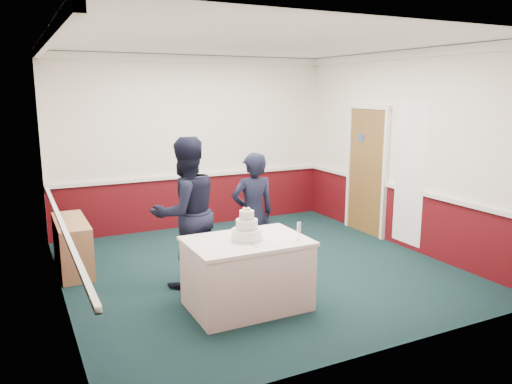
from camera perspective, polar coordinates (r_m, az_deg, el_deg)
name	(u,v)px	position (r m, az deg, el deg)	size (l,w,h in m)	color
ground	(258,268)	(6.96, 0.20, -8.71)	(5.00, 5.00, 0.00)	#122D2C
room_shell	(244,122)	(7.12, -1.43, 7.99)	(5.00, 5.00, 3.00)	white
sideboard	(73,245)	(7.22, -20.23, -5.74)	(0.41, 1.20, 0.70)	#AE7F54
cake_table	(247,273)	(5.66, -1.04, -9.23)	(1.32, 0.92, 0.79)	white
wedding_cake	(247,230)	(5.50, -1.06, -4.36)	(0.35, 0.35, 0.36)	white
cake_knife	(252,245)	(5.35, -0.42, -6.04)	(0.01, 0.22, 0.01)	silver
champagne_flute	(299,228)	(5.49, 4.94, -4.15)	(0.05, 0.05, 0.21)	silver
person_man	(186,213)	(6.19, -8.03, -2.35)	(0.91, 0.71, 1.87)	black
person_woman	(253,214)	(6.55, -0.35, -2.53)	(0.59, 0.39, 1.63)	black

